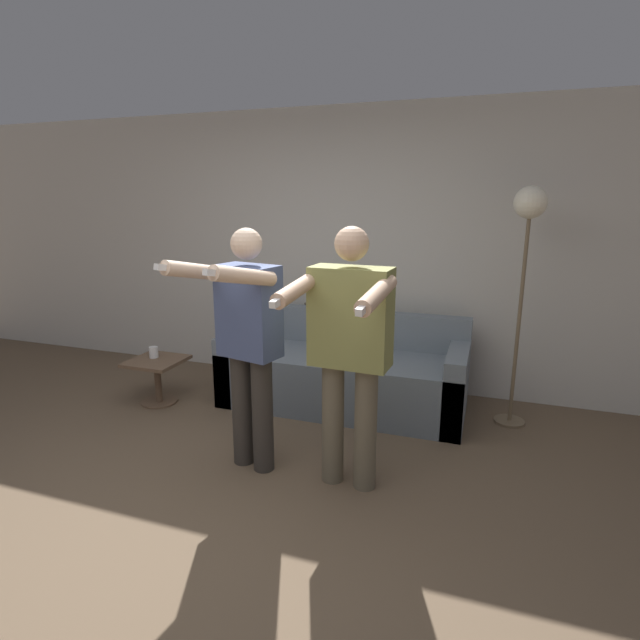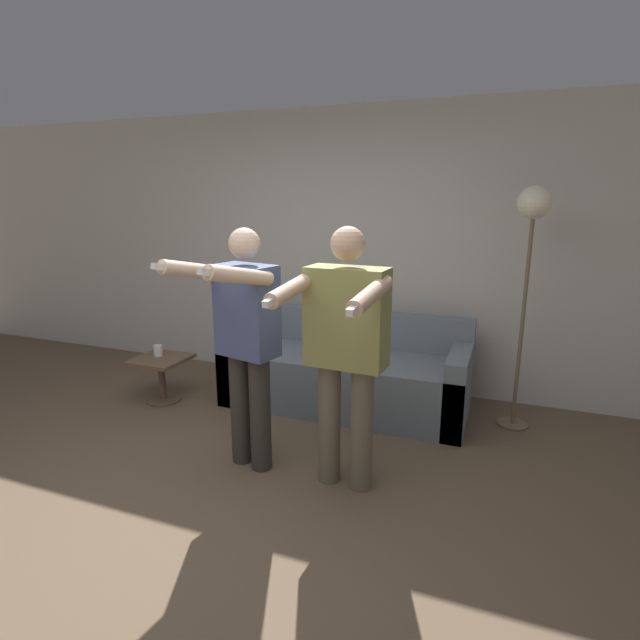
{
  "view_description": "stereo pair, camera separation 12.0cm",
  "coord_description": "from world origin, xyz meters",
  "px_view_note": "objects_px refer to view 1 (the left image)",
  "views": [
    {
      "loc": [
        1.46,
        -2.06,
        1.79
      ],
      "look_at": [
        0.3,
        1.3,
        0.92
      ],
      "focal_mm": 28.0,
      "sensor_mm": 36.0,
      "label": 1
    },
    {
      "loc": [
        1.57,
        -2.02,
        1.79
      ],
      "look_at": [
        0.3,
        1.3,
        0.92
      ],
      "focal_mm": 28.0,
      "sensor_mm": 36.0,
      "label": 2
    }
  ],
  "objects_px": {
    "floor_lamp": "(528,230)",
    "couch": "(343,374)",
    "side_table": "(157,372)",
    "cup": "(154,352)",
    "cat": "(333,301)",
    "person_right": "(349,342)",
    "person_left": "(247,336)"
  },
  "relations": [
    {
      "from": "side_table",
      "to": "floor_lamp",
      "type": "bearing_deg",
      "value": 11.33
    },
    {
      "from": "person_left",
      "to": "person_right",
      "type": "relative_size",
      "value": 0.99
    },
    {
      "from": "cat",
      "to": "floor_lamp",
      "type": "relative_size",
      "value": 0.25
    },
    {
      "from": "side_table",
      "to": "cup",
      "type": "bearing_deg",
      "value": 141.9
    },
    {
      "from": "cat",
      "to": "couch",
      "type": "bearing_deg",
      "value": -57.26
    },
    {
      "from": "person_left",
      "to": "cup",
      "type": "relative_size",
      "value": 16.45
    },
    {
      "from": "couch",
      "to": "person_left",
      "type": "bearing_deg",
      "value": -103.54
    },
    {
      "from": "person_right",
      "to": "side_table",
      "type": "relative_size",
      "value": 3.64
    },
    {
      "from": "person_right",
      "to": "cat",
      "type": "height_order",
      "value": "person_right"
    },
    {
      "from": "floor_lamp",
      "to": "person_right",
      "type": "bearing_deg",
      "value": -127.53
    },
    {
      "from": "side_table",
      "to": "cup",
      "type": "relative_size",
      "value": 4.58
    },
    {
      "from": "floor_lamp",
      "to": "side_table",
      "type": "relative_size",
      "value": 4.18
    },
    {
      "from": "couch",
      "to": "side_table",
      "type": "distance_m",
      "value": 1.65
    },
    {
      "from": "side_table",
      "to": "cup",
      "type": "distance_m",
      "value": 0.18
    },
    {
      "from": "person_left",
      "to": "side_table",
      "type": "height_order",
      "value": "person_left"
    },
    {
      "from": "cat",
      "to": "floor_lamp",
      "type": "height_order",
      "value": "floor_lamp"
    },
    {
      "from": "person_right",
      "to": "floor_lamp",
      "type": "relative_size",
      "value": 0.87
    },
    {
      "from": "floor_lamp",
      "to": "couch",
      "type": "bearing_deg",
      "value": -175.84
    },
    {
      "from": "cat",
      "to": "side_table",
      "type": "height_order",
      "value": "cat"
    },
    {
      "from": "couch",
      "to": "cat",
      "type": "xyz_separation_m",
      "value": [
        -0.2,
        0.3,
        0.58
      ]
    },
    {
      "from": "couch",
      "to": "side_table",
      "type": "bearing_deg",
      "value": -162.59
    },
    {
      "from": "person_right",
      "to": "cup",
      "type": "height_order",
      "value": "person_right"
    },
    {
      "from": "couch",
      "to": "person_right",
      "type": "relative_size",
      "value": 1.28
    },
    {
      "from": "couch",
      "to": "person_right",
      "type": "height_order",
      "value": "person_right"
    },
    {
      "from": "person_right",
      "to": "couch",
      "type": "bearing_deg",
      "value": 111.15
    },
    {
      "from": "side_table",
      "to": "person_right",
      "type": "bearing_deg",
      "value": -20.01
    },
    {
      "from": "couch",
      "to": "floor_lamp",
      "type": "height_order",
      "value": "floor_lamp"
    },
    {
      "from": "person_left",
      "to": "cat",
      "type": "xyz_separation_m",
      "value": [
        0.1,
        1.51,
        -0.06
      ]
    },
    {
      "from": "floor_lamp",
      "to": "cup",
      "type": "bearing_deg",
      "value": -169.64
    },
    {
      "from": "person_left",
      "to": "cup",
      "type": "height_order",
      "value": "person_left"
    },
    {
      "from": "person_right",
      "to": "side_table",
      "type": "height_order",
      "value": "person_right"
    },
    {
      "from": "couch",
      "to": "cat",
      "type": "relative_size",
      "value": 4.44
    }
  ]
}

